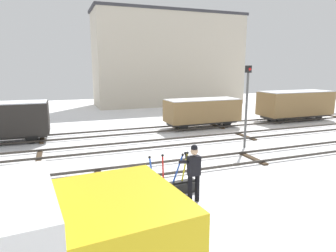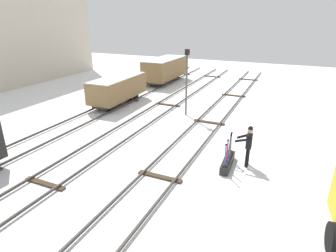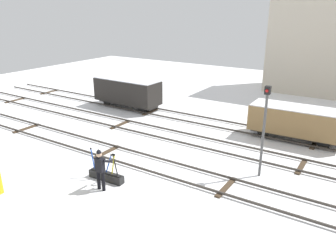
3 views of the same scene
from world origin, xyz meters
name	(u,v)px [view 3 (image 3 of 3)]	position (x,y,z in m)	size (l,w,h in m)	color
ground_plane	(160,168)	(0.00, 0.00, 0.00)	(60.00, 60.00, 0.00)	white
track_main_line	(160,166)	(0.00, 0.00, 0.11)	(44.00, 1.94, 0.18)	#38332D
track_siding_near	(197,141)	(0.00, 3.92, 0.11)	(44.00, 1.94, 0.18)	#38332D
track_siding_far	(222,124)	(0.00, 7.45, 0.11)	(44.00, 1.94, 0.18)	#38332D
switch_lever_frame	(106,175)	(-1.42, -2.31, 0.25)	(1.82, 0.45, 1.45)	black
rail_worker	(100,167)	(-1.01, -3.04, 1.08)	(0.56, 0.70, 1.88)	black
signal_post	(264,124)	(4.37, 1.89, 2.61)	(0.24, 0.32, 4.31)	#4C4C4C
freight_car_back_track	(127,91)	(-8.10, 7.45, 1.34)	(5.45, 2.01, 2.32)	#2D2B28
freight_car_near_switch	(296,121)	(4.67, 7.45, 1.20)	(5.31, 2.06, 2.05)	#2D2B28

